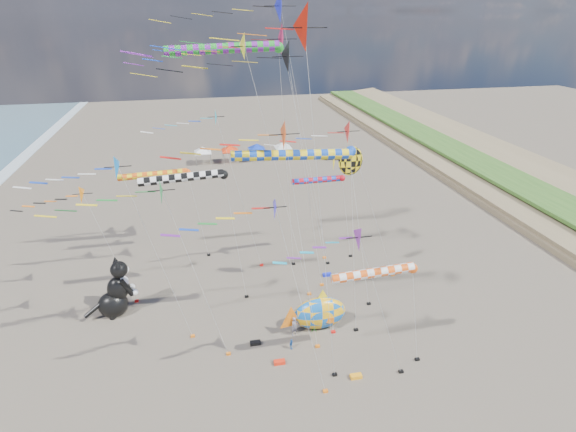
# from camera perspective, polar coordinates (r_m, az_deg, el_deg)

# --- Properties ---
(ground) EXTENTS (260.00, 260.00, 0.00)m
(ground) POSITION_cam_1_polar(r_m,az_deg,el_deg) (34.00, 4.90, -24.87)
(ground) COLOR #50473B
(ground) RESTS_ON ground
(delta_kite_0) EXTENTS (11.38, 2.80, 26.48)m
(delta_kite_0) POSITION_cam_1_polar(r_m,az_deg,el_deg) (25.95, 1.78, 22.49)
(delta_kite_0) COLOR red
(delta_kite_0) RESTS_ON ground
(delta_kite_1) EXTENTS (9.50, 1.62, 15.68)m
(delta_kite_1) POSITION_cam_1_polar(r_m,az_deg,el_deg) (26.58, -3.17, -0.78)
(delta_kite_1) COLOR #2B20E0
(delta_kite_1) RESTS_ON ground
(delta_kite_2) EXTENTS (8.07, 1.86, 12.14)m
(delta_kite_2) POSITION_cam_1_polar(r_m,az_deg,el_deg) (42.51, -24.75, 1.69)
(delta_kite_2) COLOR orange
(delta_kite_2) RESTS_ON ground
(delta_kite_3) EXTENTS (10.42, 2.36, 19.44)m
(delta_kite_3) POSITION_cam_1_polar(r_m,az_deg,el_deg) (30.13, -1.44, 9.54)
(delta_kite_3) COLOR #E83F06
(delta_kite_3) RESTS_ON ground
(delta_kite_4) EXTENTS (9.73, 1.79, 17.56)m
(delta_kite_4) POSITION_cam_1_polar(r_m,az_deg,el_deg) (43.82, -9.50, 11.70)
(delta_kite_4) COLOR #23AFCC
(delta_kite_4) RESTS_ON ground
(delta_kite_5) EXTENTS (13.33, 2.33, 24.53)m
(delta_kite_5) POSITION_cam_1_polar(r_m,az_deg,el_deg) (36.57, -5.66, 20.18)
(delta_kite_5) COLOR #FFF624
(delta_kite_5) RESTS_ON ground
(delta_kite_6) EXTENTS (11.81, 2.07, 15.50)m
(delta_kite_6) POSITION_cam_1_polar(r_m,az_deg,el_deg) (31.74, -18.11, 1.73)
(delta_kite_6) COLOR green
(delta_kite_6) RESTS_ON ground
(delta_kite_7) EXTENTS (9.99, 2.06, 16.89)m
(delta_kite_7) POSITION_cam_1_polar(r_m,az_deg,el_deg) (34.21, -21.14, 5.46)
(delta_kite_7) COLOR #127EE2
(delta_kite_7) RESTS_ON ground
(delta_kite_8) EXTENTS (13.49, 2.46, 16.95)m
(delta_kite_8) POSITION_cam_1_polar(r_m,az_deg,el_deg) (41.59, 8.18, 9.93)
(delta_kite_8) COLOR red
(delta_kite_8) RESTS_ON ground
(delta_kite_9) EXTENTS (15.49, 2.88, 23.99)m
(delta_kite_9) POSITION_cam_1_polar(r_m,az_deg,el_deg) (38.32, -1.84, 19.34)
(delta_kite_9) COLOR black
(delta_kite_9) RESTS_ON ground
(delta_kite_10) EXTENTS (9.75, 1.96, 13.46)m
(delta_kite_10) POSITION_cam_1_polar(r_m,az_deg,el_deg) (29.50, 7.93, -3.16)
(delta_kite_10) COLOR purple
(delta_kite_10) RESTS_ON ground
(delta_kite_11) EXTENTS (16.63, 3.14, 25.13)m
(delta_kite_11) POSITION_cam_1_polar(r_m,az_deg,el_deg) (43.85, -0.40, 21.36)
(delta_kite_11) COLOR #D31851
(delta_kite_11) RESTS_ON ground
(delta_kite_12) EXTENTS (14.95, 3.13, 27.85)m
(delta_kite_12) POSITION_cam_1_polar(r_m,az_deg,el_deg) (42.46, -0.62, 24.97)
(delta_kite_12) COLOR #1B22D4
(delta_kite_12) RESTS_ON ground
(windsock_0) EXTENTS (10.38, 0.79, 16.91)m
(windsock_0) POSITION_cam_1_polar(r_m,az_deg,el_deg) (32.21, 1.29, 7.71)
(windsock_0) COLOR #1241B8
(windsock_0) RESTS_ON ground
(windsock_1) EXTENTS (8.74, 0.74, 10.65)m
(windsock_1) POSITION_cam_1_polar(r_m,az_deg,el_deg) (48.98, -16.33, 5.05)
(windsock_1) COLOR #F35914
(windsock_1) RESTS_ON ground
(windsock_2) EXTENTS (11.72, 0.96, 23.27)m
(windsock_2) POSITION_cam_1_polar(r_m,az_deg,el_deg) (42.51, -7.60, 20.27)
(windsock_2) COLOR green
(windsock_2) RESTS_ON ground
(windsock_3) EXTENTS (8.82, 0.79, 13.32)m
(windsock_3) POSITION_cam_1_polar(r_m,az_deg,el_deg) (39.26, -12.77, 4.74)
(windsock_3) COLOR black
(windsock_3) RESTS_ON ground
(windsock_4) EXTENTS (7.18, 0.67, 10.04)m
(windsock_4) POSITION_cam_1_polar(r_m,az_deg,el_deg) (47.27, 4.13, 4.53)
(windsock_4) COLOR red
(windsock_4) RESTS_ON ground
(windsock_5) EXTENTS (7.76, 0.75, 9.24)m
(windsock_5) POSITION_cam_1_polar(r_m,az_deg,el_deg) (32.84, 11.37, -7.10)
(windsock_5) COLOR #F15411
(windsock_5) RESTS_ON ground
(angelfish_kite) EXTENTS (3.74, 3.02, 15.29)m
(angelfish_kite) POSITION_cam_1_polar(r_m,az_deg,el_deg) (39.52, 7.67, 6.79)
(angelfish_kite) COLOR yellow
(angelfish_kite) RESTS_ON ground
(cat_inflatable) EXTENTS (4.61, 3.36, 5.61)m
(cat_inflatable) POSITION_cam_1_polar(r_m,az_deg,el_deg) (44.37, -21.26, -8.51)
(cat_inflatable) COLOR black
(cat_inflatable) RESTS_ON ground
(fish_inflatable) EXTENTS (6.31, 2.55, 3.96)m
(fish_inflatable) POSITION_cam_1_polar(r_m,az_deg,el_deg) (40.55, 3.97, -12.19)
(fish_inflatable) COLOR blue
(fish_inflatable) RESTS_ON ground
(person_adult) EXTENTS (0.78, 0.68, 1.78)m
(person_adult) POSITION_cam_1_polar(r_m,az_deg,el_deg) (40.08, 0.84, -13.82)
(person_adult) COLOR slate
(person_adult) RESTS_ON ground
(child_green) EXTENTS (0.60, 0.46, 1.23)m
(child_green) POSITION_cam_1_polar(r_m,az_deg,el_deg) (40.62, 3.46, -13.77)
(child_green) COLOR #1D851E
(child_green) RESTS_ON ground
(child_blue) EXTENTS (0.54, 0.59, 0.97)m
(child_blue) POSITION_cam_1_polar(r_m,az_deg,el_deg) (38.93, 0.40, -15.96)
(child_blue) COLOR #2964B1
(child_blue) RESTS_ON ground
(kite_bag_0) EXTENTS (0.90, 0.44, 0.30)m
(kite_bag_0) POSITION_cam_1_polar(r_m,az_deg,el_deg) (37.11, 8.63, -19.48)
(kite_bag_0) COLOR #FFA115
(kite_bag_0) RESTS_ON ground
(kite_bag_1) EXTENTS (0.90, 0.44, 0.30)m
(kite_bag_1) POSITION_cam_1_polar(r_m,az_deg,el_deg) (48.50, 4.98, -7.43)
(kite_bag_1) COLOR #1522D2
(kite_bag_1) RESTS_ON ground
(kite_bag_2) EXTENTS (0.90, 0.44, 0.30)m
(kite_bag_2) POSITION_cam_1_polar(r_m,az_deg,el_deg) (39.66, -4.17, -15.78)
(kite_bag_2) COLOR black
(kite_bag_2) RESTS_ON ground
(kite_bag_3) EXTENTS (0.90, 0.44, 0.30)m
(kite_bag_3) POSITION_cam_1_polar(r_m,az_deg,el_deg) (37.85, -1.09, -18.06)
(kite_bag_3) COLOR red
(kite_bag_3) RESTS_ON ground
(tent_row) EXTENTS (19.20, 4.20, 3.80)m
(tent_row) POSITION_cam_1_polar(r_m,az_deg,el_deg) (84.53, -5.68, 8.93)
(tent_row) COLOR white
(tent_row) RESTS_ON ground
(parked_car) EXTENTS (4.00, 2.17, 1.29)m
(parked_car) POSITION_cam_1_polar(r_m,az_deg,el_deg) (86.59, 5.51, 7.60)
(parked_car) COLOR #26262D
(parked_car) RESTS_ON ground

